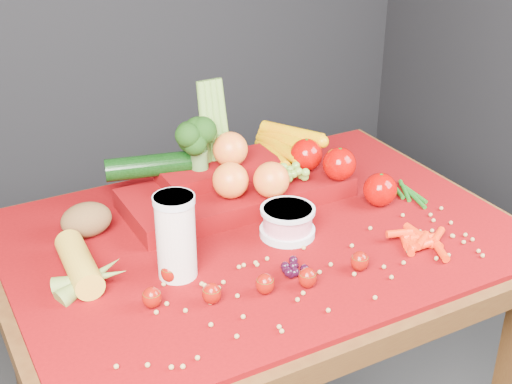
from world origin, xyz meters
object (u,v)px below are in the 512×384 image
yogurt_bowl (288,221)px  produce_mound (246,175)px  table (260,274)px  milk_glass (176,234)px

yogurt_bowl → produce_mound: (0.00, 0.19, 0.03)m
yogurt_bowl → table: bearing=140.7°
yogurt_bowl → produce_mound: produce_mound is taller
milk_glass → yogurt_bowl: bearing=6.3°
table → produce_mound: produce_mound is taller
milk_glass → yogurt_bowl: 0.27m
yogurt_bowl → produce_mound: bearing=89.9°
table → milk_glass: 0.30m
table → milk_glass: bearing=-163.2°
milk_glass → yogurt_bowl: milk_glass is taller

